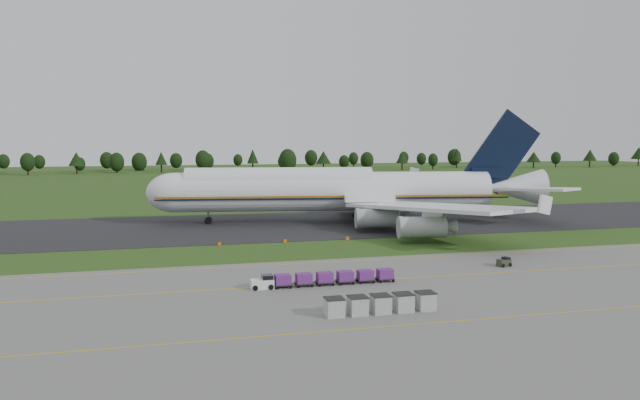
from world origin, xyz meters
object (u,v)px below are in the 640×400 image
object	(u,v)px
uld_row	(381,304)
edge_markers	(285,241)
baggage_train	(322,278)
utility_cart	(504,263)
aircraft	(341,190)

from	to	relation	value
uld_row	edge_markers	distance (m)	42.98
baggage_train	uld_row	bearing A→B (deg)	-77.85
baggage_train	utility_cart	xyz separation A→B (m)	(26.57, 4.31, -0.35)
baggage_train	utility_cart	bearing A→B (deg)	9.22
utility_cart	edge_markers	distance (m)	36.05
uld_row	aircraft	bearing A→B (deg)	77.28
utility_cart	edge_markers	world-z (taller)	utility_cart
utility_cart	uld_row	world-z (taller)	uld_row
baggage_train	utility_cart	world-z (taller)	baggage_train
baggage_train	edge_markers	size ratio (longest dim) A/B	0.79
baggage_train	uld_row	size ratio (longest dim) A/B	1.52
baggage_train	edge_markers	distance (m)	30.24
uld_row	edge_markers	xyz separation A→B (m)	(-1.26, 42.96, -0.71)
baggage_train	uld_row	distance (m)	13.05
aircraft	edge_markers	distance (m)	27.68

